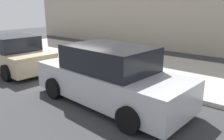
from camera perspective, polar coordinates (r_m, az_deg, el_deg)
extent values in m
plane|color=#333335|center=(10.13, -9.67, -0.22)|extent=(40.00, 40.00, 0.00)
cube|color=#ADA89E|center=(11.84, -0.52, 2.67)|extent=(18.00, 5.00, 0.14)
cube|color=#0F606B|center=(8.29, 8.16, -0.78)|extent=(0.48, 0.27, 0.54)
cube|color=black|center=(8.29, 8.16, -0.78)|extent=(0.48, 0.07, 0.55)
cylinder|color=gray|center=(8.07, 9.46, 1.82)|extent=(0.02, 0.02, 0.30)
cylinder|color=gray|center=(8.29, 7.12, 2.29)|extent=(0.02, 0.02, 0.30)
cylinder|color=black|center=(8.15, 8.31, 3.08)|extent=(0.41, 0.05, 0.02)
cylinder|color=black|center=(8.25, 9.28, -2.72)|extent=(0.05, 0.02, 0.04)
cylinder|color=black|center=(8.47, 6.94, -2.14)|extent=(0.05, 0.02, 0.04)
cube|color=maroon|center=(8.57, 5.32, 0.48)|extent=(0.40, 0.26, 0.72)
cube|color=black|center=(8.57, 5.32, 0.48)|extent=(0.39, 0.07, 0.74)
cylinder|color=gray|center=(8.38, 6.35, 3.43)|extent=(0.02, 0.02, 0.22)
cylinder|color=gray|center=(8.54, 4.46, 3.70)|extent=(0.02, 0.02, 0.22)
cylinder|color=black|center=(8.43, 5.42, 4.30)|extent=(0.32, 0.05, 0.02)
cylinder|color=black|center=(8.59, 6.22, -1.88)|extent=(0.05, 0.02, 0.04)
cylinder|color=black|center=(8.74, 4.32, -1.50)|extent=(0.05, 0.02, 0.04)
cube|color=black|center=(8.77, 2.54, 1.00)|extent=(0.36, 0.25, 0.76)
cube|color=black|center=(8.77, 2.54, 1.00)|extent=(0.35, 0.07, 0.77)
cylinder|color=gray|center=(8.59, 3.38, 3.95)|extent=(0.02, 0.02, 0.20)
cylinder|color=gray|center=(8.73, 1.79, 4.17)|extent=(0.02, 0.02, 0.20)
cylinder|color=black|center=(8.64, 2.59, 4.72)|extent=(0.28, 0.05, 0.02)
cylinder|color=black|center=(8.79, 3.32, -1.38)|extent=(0.05, 0.02, 0.04)
cylinder|color=black|center=(8.94, 1.72, -1.08)|extent=(0.05, 0.02, 0.04)
cube|color=#59601E|center=(9.15, 0.48, 1.47)|extent=(0.44, 0.25, 0.70)
cube|color=black|center=(9.15, 0.48, 1.47)|extent=(0.44, 0.06, 0.72)
cylinder|color=gray|center=(8.92, 1.39, 4.18)|extent=(0.02, 0.02, 0.23)
cylinder|color=gray|center=(9.16, -0.40, 4.50)|extent=(0.02, 0.02, 0.23)
cylinder|color=black|center=(9.02, 0.49, 5.07)|extent=(0.38, 0.04, 0.02)
cylinder|color=black|center=(9.11, 1.38, -0.74)|extent=(0.04, 0.02, 0.04)
cylinder|color=black|center=(9.36, -0.41, -0.30)|extent=(0.04, 0.02, 0.04)
cube|color=red|center=(9.49, -1.72, 2.06)|extent=(0.37, 0.22, 0.73)
cube|color=black|center=(9.49, -1.72, 2.06)|extent=(0.38, 0.04, 0.74)
cylinder|color=gray|center=(9.31, -1.02, 4.20)|extent=(0.02, 0.02, 0.04)
cylinder|color=gray|center=(9.51, -2.45, 4.44)|extent=(0.02, 0.02, 0.04)
cylinder|color=black|center=(9.41, -1.74, 4.44)|extent=(0.31, 0.03, 0.02)
cylinder|color=black|center=(9.48, -0.98, -0.09)|extent=(0.04, 0.02, 0.04)
cylinder|color=black|center=(9.68, -2.42, 0.24)|extent=(0.04, 0.02, 0.04)
cube|color=navy|center=(9.80, -4.41, 1.84)|extent=(0.49, 0.26, 0.52)
cube|color=black|center=(9.80, -4.41, 1.84)|extent=(0.48, 0.08, 0.53)
cylinder|color=gray|center=(9.56, -3.63, 3.81)|extent=(0.02, 0.02, 0.23)
cylinder|color=gray|center=(9.87, -5.26, 4.15)|extent=(0.02, 0.02, 0.23)
cylinder|color=black|center=(9.69, -4.47, 4.64)|extent=(0.41, 0.05, 0.02)
cylinder|color=black|center=(9.70, -3.54, 0.26)|extent=(0.05, 0.02, 0.04)
cylinder|color=black|center=(10.01, -5.19, 0.71)|extent=(0.05, 0.02, 0.04)
cylinder|color=red|center=(10.36, -7.53, 2.76)|extent=(0.20, 0.20, 0.61)
sphere|color=red|center=(10.29, -7.60, 4.67)|extent=(0.21, 0.21, 0.21)
cylinder|color=red|center=(10.46, -8.10, 3.03)|extent=(0.09, 0.10, 0.09)
cylinder|color=red|center=(10.25, -6.96, 2.80)|extent=(0.09, 0.10, 0.09)
cylinder|color=#333338|center=(10.83, -10.96, 3.41)|extent=(0.15, 0.15, 0.70)
cube|color=#B2B5BA|center=(6.59, -0.67, -3.34)|extent=(4.86, 2.12, 0.83)
cube|color=black|center=(6.38, -0.69, 3.12)|extent=(2.57, 1.83, 0.68)
cylinder|color=black|center=(7.21, -14.41, -4.44)|extent=(0.65, 0.26, 0.64)
cylinder|color=black|center=(8.29, -3.62, -1.31)|extent=(0.65, 0.26, 0.64)
cylinder|color=black|center=(5.16, 4.21, -12.35)|extent=(0.65, 0.26, 0.64)
cylinder|color=black|center=(6.58, 14.49, -6.42)|extent=(0.65, 0.26, 0.64)
cube|color=tan|center=(10.93, -23.58, 2.82)|extent=(4.35, 1.99, 0.75)
cube|color=black|center=(10.81, -23.98, 6.35)|extent=(2.30, 1.75, 0.61)
cylinder|color=black|center=(12.52, -22.27, 3.38)|extent=(0.65, 0.25, 0.64)
cylinder|color=black|center=(9.45, -25.01, -0.65)|extent=(0.65, 0.25, 0.64)
cylinder|color=black|center=(10.24, -15.76, 1.42)|extent=(0.65, 0.25, 0.64)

